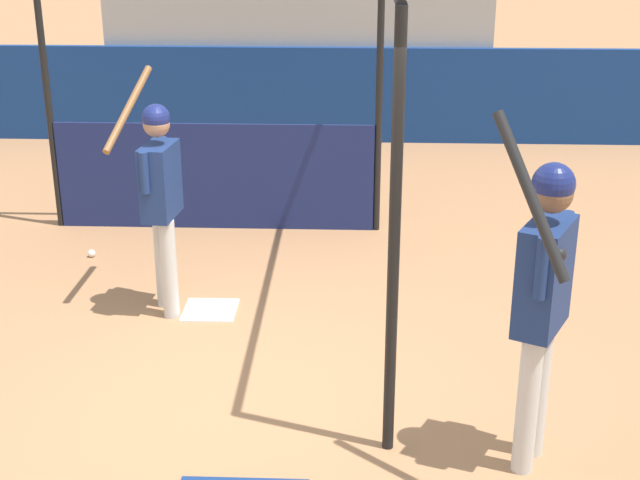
% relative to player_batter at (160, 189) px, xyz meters
% --- Properties ---
extents(ground_plane, '(60.00, 60.00, 0.00)m').
position_rel_player_batter_xyz_m(ground_plane, '(0.74, -1.50, -1.06)').
color(ground_plane, '#A8754C').
extents(outfield_wall, '(24.00, 0.12, 1.33)m').
position_rel_player_batter_xyz_m(outfield_wall, '(0.74, 5.65, -0.40)').
color(outfield_wall, navy).
rests_on(outfield_wall, ground).
extents(bleacher_section, '(5.40, 3.20, 3.01)m').
position_rel_player_batter_xyz_m(bleacher_section, '(0.74, 7.32, 0.43)').
color(bleacher_section, '#9E9E99').
rests_on(bleacher_section, ground).
extents(batting_cage, '(3.40, 4.04, 2.75)m').
position_rel_player_batter_xyz_m(batting_cage, '(0.12, 1.21, 0.16)').
color(batting_cage, black).
rests_on(batting_cage, ground).
extents(home_plate, '(0.44, 0.44, 0.02)m').
position_rel_player_batter_xyz_m(home_plate, '(0.36, -0.01, -1.06)').
color(home_plate, white).
rests_on(home_plate, ground).
extents(player_batter, '(0.56, 0.96, 1.94)m').
position_rel_player_batter_xyz_m(player_batter, '(0.00, 0.00, 0.00)').
color(player_batter, silver).
rests_on(player_batter, ground).
extents(player_waiting, '(0.59, 0.84, 2.22)m').
position_rel_player_batter_xyz_m(player_waiting, '(2.63, -2.06, 0.11)').
color(player_waiting, silver).
rests_on(player_waiting, ground).
extents(baseball, '(0.07, 0.07, 0.07)m').
position_rel_player_batter_xyz_m(baseball, '(-0.97, 1.15, -1.03)').
color(baseball, white).
rests_on(baseball, ground).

